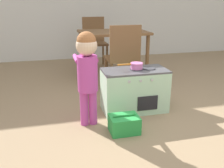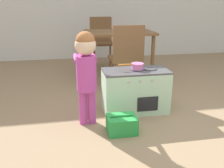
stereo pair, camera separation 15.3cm
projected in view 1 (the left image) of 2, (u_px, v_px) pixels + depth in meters
name	position (u px, v px, depth m)	size (l,w,h in m)	color
ground_plane	(172.00, 143.00, 2.21)	(16.00, 16.00, 0.00)	#8E7556
play_kitchen	(134.00, 90.00, 2.81)	(0.71, 0.38, 0.49)	#B2DBB7
toy_pot	(136.00, 65.00, 2.72)	(0.28, 0.14, 0.07)	pink
child_figure	(87.00, 66.00, 2.37)	(0.22, 0.37, 0.93)	#BC429E
toy_basket	(124.00, 124.00, 2.37)	(0.28, 0.21, 0.18)	green
dining_table	(113.00, 38.00, 3.91)	(1.05, 0.73, 0.74)	brown
dining_chair_near	(123.00, 56.00, 3.33)	(0.41, 0.41, 0.91)	brown
dining_chair_far	(95.00, 40.00, 4.62)	(0.41, 0.41, 0.91)	brown
cup_on_table	(135.00, 29.00, 3.79)	(0.09, 0.09, 0.10)	#D15B4C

